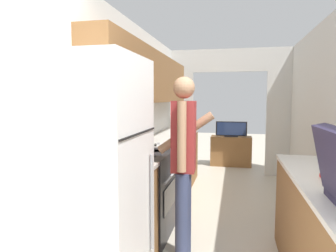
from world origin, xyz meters
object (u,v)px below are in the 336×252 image
object	(u,v)px
television	(231,129)
knife	(157,145)
refrigerator	(92,189)
person	(184,164)
range_oven	(142,194)
tv_cabinet	(231,151)

from	to	relation	value
television	knife	xyz separation A→B (m)	(-0.90, -3.17, 0.11)
refrigerator	person	bearing A→B (deg)	58.39
refrigerator	range_oven	bearing A→B (deg)	91.67
television	refrigerator	bearing A→B (deg)	-100.02
refrigerator	television	size ratio (longest dim) A/B	2.63
tv_cabinet	television	distance (m)	0.50
refrigerator	person	distance (m)	0.96
refrigerator	television	world-z (taller)	refrigerator
tv_cabinet	knife	world-z (taller)	knife
tv_cabinet	knife	distance (m)	3.39
knife	tv_cabinet	bearing A→B (deg)	61.47
refrigerator	tv_cabinet	world-z (taller)	refrigerator
tv_cabinet	knife	size ratio (longest dim) A/B	3.03
television	knife	bearing A→B (deg)	-105.84
refrigerator	knife	world-z (taller)	refrigerator
range_oven	television	xyz separation A→B (m)	(0.92, 3.74, 0.36)
tv_cabinet	television	size ratio (longest dim) A/B	1.31
range_oven	knife	world-z (taller)	range_oven
knife	person	bearing A→B (deg)	-75.38
refrigerator	knife	distance (m)	1.82
range_oven	person	world-z (taller)	person
range_oven	television	bearing A→B (deg)	76.23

